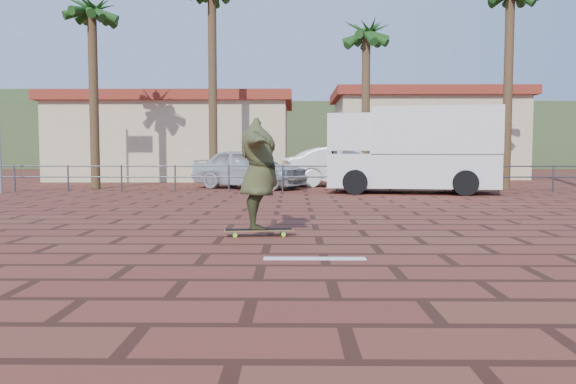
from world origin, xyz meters
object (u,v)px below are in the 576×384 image
object	(u,v)px
skateboarder	(259,174)
car_white	(342,167)
longboard	(259,230)
car_silver	(249,168)
campervan	(413,149)

from	to	relation	value
skateboarder	car_white	size ratio (longest dim) A/B	0.46
longboard	car_silver	xyz separation A→B (m)	(-1.20, 13.01, 0.72)
skateboarder	campervan	bearing A→B (deg)	-35.23
car_silver	car_white	bearing A→B (deg)	-36.98
longboard	car_white	bearing A→B (deg)	72.15
campervan	skateboarder	bearing A→B (deg)	-106.02
campervan	longboard	bearing A→B (deg)	-106.02
longboard	car_silver	size ratio (longest dim) A/B	0.26
campervan	car_silver	xyz separation A→B (m)	(-6.08, 2.40, -0.78)
skateboarder	car_white	distance (m)	15.06
skateboarder	car_silver	size ratio (longest dim) A/B	0.50
longboard	car_white	xyz separation A→B (m)	(2.72, 14.81, 0.75)
car_silver	longboard	bearing A→B (deg)	-146.36
skateboarder	car_white	bearing A→B (deg)	-20.92
longboard	skateboarder	world-z (taller)	skateboarder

